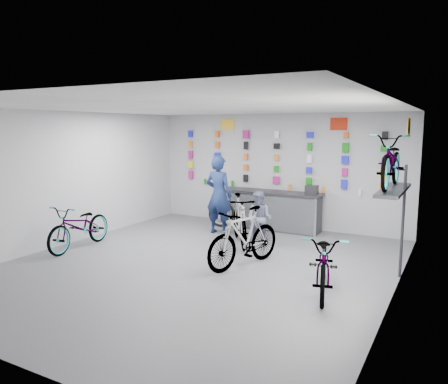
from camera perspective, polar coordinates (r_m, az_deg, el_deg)
The scene contains 21 objects.
floor at distance 8.53m, azimuth -3.35°, elevation -9.59°, with size 8.00×8.00×0.00m, color #4C4C51.
ceiling at distance 8.12m, azimuth -3.54°, elevation 10.99°, with size 8.00×8.00×0.00m, color white.
wall_back at distance 11.75m, azimuth 6.96°, elevation 2.81°, with size 7.00×7.00×0.00m, color #B3B3B5.
wall_front at distance 5.30m, azimuth -27.11°, elevation -4.87°, with size 7.00×7.00×0.00m, color #B3B3B5.
wall_left at distance 10.46m, azimuth -19.93°, elevation 1.69°, with size 8.00×8.00×0.00m, color #B3B3B5.
wall_right at distance 7.01m, azimuth 21.61°, elevation -1.48°, with size 8.00×8.00×0.00m, color #B3B3B5.
counter at distance 11.47m, azimuth 6.02°, elevation -2.42°, with size 2.70×0.66×1.00m.
merch_wall at distance 11.67m, azimuth 6.79°, elevation 4.16°, with size 5.55×0.08×1.56m.
wall_bracket at distance 8.22m, azimuth 21.45°, elevation -0.35°, with size 0.39×1.90×2.00m.
sign_left at distance 12.31m, azimuth 0.45°, elevation 8.81°, with size 0.42×0.02×0.30m, color yellow.
sign_right at distance 11.19m, azimuth 14.76°, elevation 8.58°, with size 0.42×0.02×0.30m, color red.
sign_side at distance 8.12m, azimuth 22.98°, elevation 7.87°, with size 0.02×0.40×0.30m, color yellow.
bike_left at distance 10.07m, azimuth -18.31°, elevation -4.26°, with size 0.66×1.90×1.00m, color gray.
bike_center at distance 8.34m, azimuth 2.63°, elevation -5.94°, with size 0.53×1.89×1.13m, color gray.
bike_right at distance 7.25m, azimuth 13.01°, elevation -8.87°, with size 0.67×1.93×1.01m, color gray.
bike_service at distance 9.87m, azimuth 2.07°, elevation -3.68°, with size 0.53×1.88×1.13m, color gray.
bike_wall at distance 8.16m, azimuth 21.13°, elevation 3.77°, with size 0.63×1.80×0.95m, color gray.
clerk at distance 10.83m, azimuth -0.69°, elevation -0.39°, with size 0.71×0.47×1.95m, color navy.
customer at distance 9.82m, azimuth 4.65°, elevation -3.48°, with size 0.60×0.47×1.23m, color slate.
spare_wheel at distance 11.70m, azimuth -0.35°, elevation -2.81°, with size 0.75×0.32×0.72m.
register at distance 11.01m, azimuth 11.39°, elevation 0.29°, with size 0.28×0.30×0.22m, color black.
Camera 1 is at (4.31, -6.87, 2.63)m, focal length 35.00 mm.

